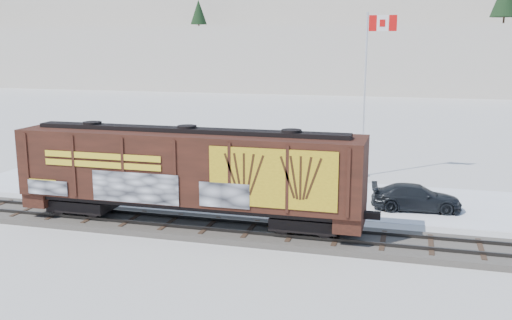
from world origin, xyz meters
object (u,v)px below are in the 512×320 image
(flagpole, at_px, (365,118))
(hopper_railcar, at_px, (188,170))
(car_dark, at_px, (416,197))
(car_silver, at_px, (182,178))
(car_white, at_px, (297,184))

(flagpole, bearing_deg, hopper_railcar, -117.17)
(hopper_railcar, relative_size, car_dark, 3.51)
(car_silver, xyz_separation_m, car_white, (7.00, 0.22, 0.05))
(hopper_railcar, bearing_deg, car_dark, 30.79)
(car_silver, bearing_deg, hopper_railcar, -174.83)
(hopper_railcar, height_order, car_silver, hopper_railcar)
(hopper_railcar, height_order, flagpole, flagpole)
(car_silver, bearing_deg, flagpole, -76.00)
(flagpole, relative_size, car_white, 2.24)
(hopper_railcar, distance_m, car_white, 8.19)
(flagpole, distance_m, car_white, 8.05)
(car_white, xyz_separation_m, car_dark, (6.57, -0.75, -0.11))
(hopper_railcar, xyz_separation_m, car_white, (3.81, 6.94, -2.08))
(car_white, height_order, car_dark, car_white)
(flagpole, distance_m, car_silver, 12.72)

